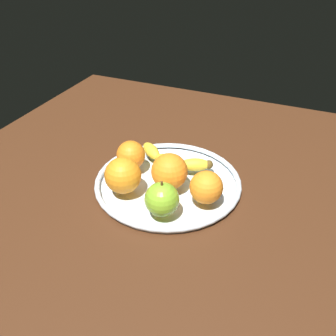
{
  "coord_description": "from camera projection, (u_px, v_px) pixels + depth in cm",
  "views": [
    {
      "loc": [
        27.08,
        -63.65,
        51.31
      ],
      "look_at": [
        0.0,
        0.0,
        4.8
      ],
      "focal_mm": 40.04,
      "sensor_mm": 36.0,
      "label": 1
    }
  ],
  "objects": [
    {
      "name": "orange_front_left",
      "position": [
        206.0,
        187.0,
        0.77
      ],
      "size": [
        6.96,
        6.96,
        6.96
      ],
      "primitive_type": "sphere",
      "color": "orange",
      "rests_on": "fruit_bowl"
    },
    {
      "name": "ground_plane",
      "position": [
        168.0,
        192.0,
        0.87
      ],
      "size": [
        110.97,
        110.97,
        4.0
      ],
      "primitive_type": "cube",
      "color": "#452613"
    },
    {
      "name": "apple",
      "position": [
        162.0,
        199.0,
        0.73
      ],
      "size": [
        6.93,
        6.93,
        7.73
      ],
      "color": "#83BD2B",
      "rests_on": "fruit_bowl"
    },
    {
      "name": "orange_front_right",
      "position": [
        131.0,
        155.0,
        0.87
      ],
      "size": [
        6.75,
        6.75,
        6.75
      ],
      "primitive_type": "sphere",
      "color": "orange",
      "rests_on": "fruit_bowl"
    },
    {
      "name": "orange_center",
      "position": [
        123.0,
        175.0,
        0.79
      ],
      "size": [
        7.9,
        7.9,
        7.9
      ],
      "primitive_type": "sphere",
      "color": "orange",
      "rests_on": "fruit_bowl"
    },
    {
      "name": "banana",
      "position": [
        173.0,
        159.0,
        0.89
      ],
      "size": [
        20.05,
        7.96,
        3.01
      ],
      "rotation": [
        0.0,
        0.0,
        -0.14
      ],
      "color": "yellow",
      "rests_on": "fruit_bowl"
    },
    {
      "name": "fruit_bowl",
      "position": [
        168.0,
        182.0,
        0.86
      ],
      "size": [
        33.33,
        33.33,
        1.8
      ],
      "color": "silver",
      "rests_on": "ground_plane"
    },
    {
      "name": "orange_back_left",
      "position": [
        169.0,
        171.0,
        0.81
      ],
      "size": [
        7.96,
        7.96,
        7.96
      ],
      "primitive_type": "sphere",
      "color": "orange",
      "rests_on": "fruit_bowl"
    }
  ]
}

